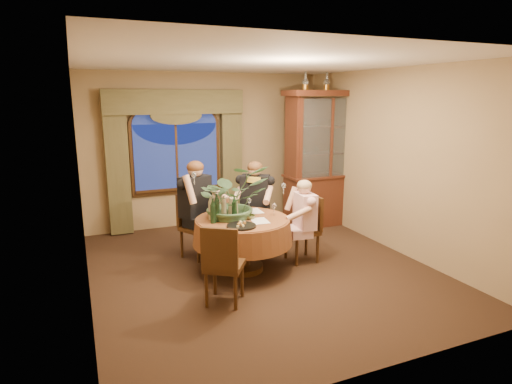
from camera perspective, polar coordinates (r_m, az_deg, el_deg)
name	(u,v)px	position (r m, az deg, el deg)	size (l,w,h in m)	color
floor	(261,269)	(6.12, 0.64, -10.18)	(5.00, 5.00, 0.00)	black
wall_back	(207,150)	(8.06, -6.50, 5.61)	(4.50, 4.50, 0.00)	olive
wall_right	(395,161)	(6.93, 18.03, 3.93)	(5.00, 5.00, 0.00)	olive
ceiling	(261,62)	(5.66, 0.71, 16.95)	(5.00, 5.00, 0.00)	white
window	(177,157)	(7.85, -10.54, 4.56)	(1.62, 0.10, 1.32)	navy
arched_transom	(175,113)	(7.78, -10.78, 10.25)	(1.60, 0.06, 0.44)	navy
drapery_left	(118,168)	(7.67, -17.96, 3.06)	(0.38, 0.14, 2.32)	#474225
drapery_right	(231,161)	(8.10, -3.29, 4.14)	(0.38, 0.14, 2.32)	#474225
swag_valance	(175,102)	(7.70, -10.71, 11.72)	(2.45, 0.16, 0.42)	#474225
dining_table	(243,244)	(5.95, -1.79, -6.99)	(1.37, 1.37, 0.75)	maroon
china_cabinet	(324,159)	(8.03, 9.05, 4.36)	(1.53, 0.60, 2.48)	#3A160C
oil_lamp_left	(305,80)	(7.74, 6.61, 14.59)	(0.11, 0.11, 0.34)	#A5722D
oil_lamp_center	(327,81)	(7.96, 9.41, 14.45)	(0.11, 0.11, 0.34)	#A5722D
oil_lamp_right	(347,81)	(8.20, 12.05, 14.29)	(0.11, 0.11, 0.34)	#A5722D
chair_right	(302,229)	(6.29, 6.15, -4.97)	(0.42, 0.42, 0.96)	black
chair_back_right	(253,219)	(6.77, -0.41, -3.61)	(0.42, 0.42, 0.96)	black
chair_back	(197,226)	(6.46, -7.81, -4.52)	(0.42, 0.42, 0.96)	black
chair_front_left	(224,264)	(5.04, -4.24, -9.49)	(0.42, 0.42, 0.96)	black
person_pink	(305,222)	(6.18, 6.51, -3.97)	(0.44, 0.40, 1.23)	#D4A5A6
person_back	(195,209)	(6.44, -8.07, -2.27)	(0.53, 0.48, 1.47)	black
person_scarf	(255,205)	(6.74, -0.12, -1.73)	(0.50, 0.46, 1.40)	black
stoneware_vase	(233,208)	(5.85, -3.06, -2.09)	(0.15, 0.15, 0.28)	tan
centerpiece_plant	(232,172)	(5.81, -3.25, 2.66)	(0.97, 1.08, 0.84)	#365735
olive_bowl	(249,217)	(5.81, -0.91, -3.34)	(0.16, 0.16, 0.05)	brown
cheese_platter	(241,226)	(5.46, -1.95, -4.54)	(0.38, 0.38, 0.02)	black
wine_bottle_0	(213,211)	(5.60, -5.76, -2.53)	(0.07, 0.07, 0.33)	black
wine_bottle_1	(216,210)	(5.66, -5.33, -2.37)	(0.07, 0.07, 0.33)	black
wine_bottle_2	(224,208)	(5.76, -4.31, -2.08)	(0.07, 0.07, 0.33)	tan
wine_bottle_3	(217,206)	(5.87, -5.25, -1.82)	(0.07, 0.07, 0.33)	black
wine_bottle_4	(234,208)	(5.71, -2.91, -2.20)	(0.07, 0.07, 0.33)	black
wine_bottle_5	(211,208)	(5.77, -6.03, -2.08)	(0.07, 0.07, 0.33)	tan
tasting_paper_0	(260,221)	(5.71, 0.51, -3.86)	(0.21, 0.30, 0.00)	white
tasting_paper_1	(254,211)	(6.17, -0.25, -2.58)	(0.21, 0.30, 0.00)	white
tasting_paper_2	(243,224)	(5.58, -1.69, -4.25)	(0.21, 0.30, 0.00)	white
wine_glass_person_pink	(274,209)	(5.95, 2.41, -2.32)	(0.07, 0.07, 0.18)	silver
wine_glass_person_back	(218,207)	(6.10, -5.13, -1.97)	(0.07, 0.07, 0.18)	silver
wine_glass_person_scarf	(249,204)	(6.25, -0.94, -1.59)	(0.07, 0.07, 0.18)	silver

